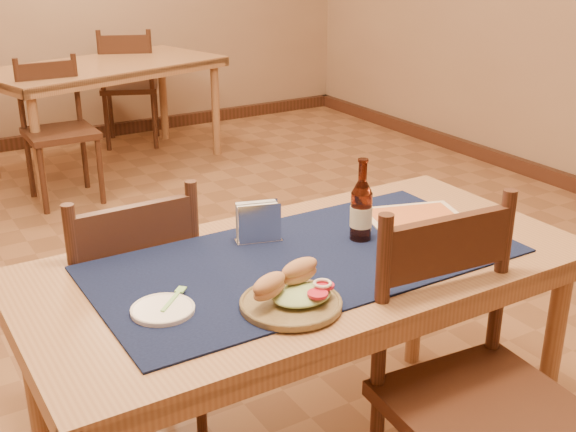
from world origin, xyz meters
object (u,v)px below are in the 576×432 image
chair_main_near (475,393)px  sandwich_plate (292,296)px  chair_main_far (126,309)px  beer_bottle (361,210)px  back_table (105,75)px  main_table (306,286)px  napkin_holder (258,223)px

chair_main_near → sandwich_plate: 0.54m
chair_main_near → sandwich_plate: size_ratio=3.87×
chair_main_far → beer_bottle: 0.83m
chair_main_far → beer_bottle: size_ratio=3.71×
sandwich_plate → beer_bottle: beer_bottle is taller
back_table → beer_bottle: bearing=-95.3°
chair_main_far → back_table: bearing=72.9°
chair_main_far → sandwich_plate: bearing=-73.1°
main_table → chair_main_near: bearing=-66.1°
main_table → beer_bottle: (0.21, 0.03, 0.18)m
sandwich_plate → beer_bottle: (0.39, 0.24, 0.07)m
main_table → sandwich_plate: bearing=-130.0°
chair_main_far → beer_bottle: bearing=-36.3°
beer_bottle → napkin_holder: size_ratio=1.72×
main_table → chair_main_far: 0.64m
main_table → sandwich_plate: sandwich_plate is taller
chair_main_far → main_table: bearing=-50.7°
sandwich_plate → napkin_holder: napkin_holder is taller
back_table → chair_main_far: (-0.92, -2.98, -0.19)m
back_table → beer_bottle: size_ratio=7.11×
beer_bottle → chair_main_far: bearing=143.7°
napkin_holder → sandwich_plate: bearing=-107.5°
back_table → chair_main_far: size_ratio=1.92×
main_table → napkin_holder: bearing=107.8°
napkin_holder → back_table: bearing=79.8°
beer_bottle → main_table: bearing=-171.4°
back_table → napkin_holder: size_ratio=12.21×
chair_main_near → sandwich_plate: chair_main_near is taller
chair_main_near → sandwich_plate: (-0.39, 0.27, 0.27)m
chair_main_near → beer_bottle: size_ratio=3.94×
back_table → beer_bottle: beer_bottle is taller
sandwich_plate → back_table: bearing=79.0°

